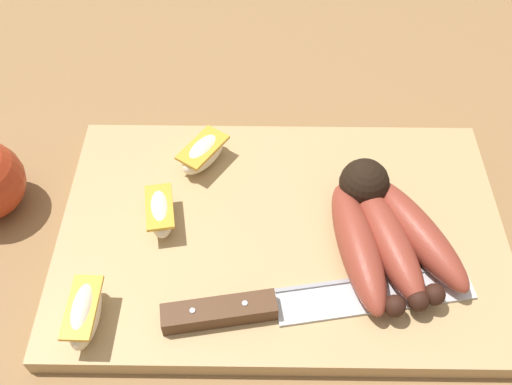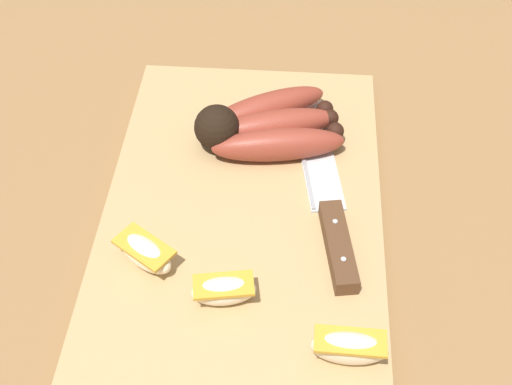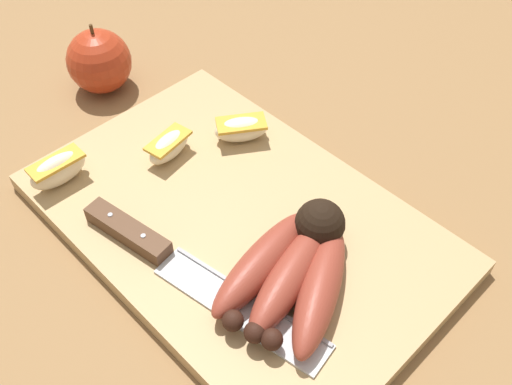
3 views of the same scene
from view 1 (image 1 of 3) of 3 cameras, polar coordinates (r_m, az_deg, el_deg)
name	(u,v)px [view 1 (image 1 of 3)]	position (r m, az deg, el deg)	size (l,w,h in m)	color
ground_plane	(298,240)	(0.58, 4.21, -4.72)	(6.00, 6.00, 0.00)	olive
cutting_board	(282,234)	(0.57, 2.58, -4.17)	(0.44, 0.28, 0.02)	tan
banana_bunch	(384,230)	(0.55, 12.70, -3.72)	(0.14, 0.17, 0.05)	black
chefs_knife	(274,305)	(0.51, 1.83, -11.22)	(0.28, 0.07, 0.02)	silver
apple_wedge_near	(85,313)	(0.51, -16.77, -11.47)	(0.03, 0.06, 0.04)	#F4E5C1
apple_wedge_middle	(160,212)	(0.56, -9.55, -1.92)	(0.03, 0.06, 0.03)	#F4E5C1
apple_wedge_far	(203,153)	(0.60, -5.31, 3.97)	(0.06, 0.07, 0.03)	#F4E5C1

